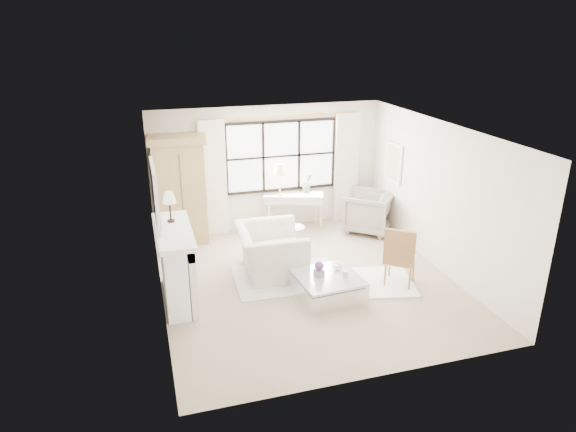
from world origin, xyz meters
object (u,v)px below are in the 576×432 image
object	(u,v)px
club_armchair	(271,251)
coffee_table	(328,287)
console_table	(293,211)
armoire	(180,189)

from	to	relation	value
club_armchair	coffee_table	world-z (taller)	club_armchair
club_armchair	coffee_table	distance (m)	1.34
coffee_table	console_table	bearing A→B (deg)	78.79
console_table	coffee_table	bearing A→B (deg)	-78.36
armoire	club_armchair	bearing A→B (deg)	-50.74
armoire	coffee_table	world-z (taller)	armoire
club_armchair	console_table	bearing A→B (deg)	-24.41
console_table	club_armchair	world-z (taller)	club_armchair
armoire	console_table	size ratio (longest dim) A/B	1.63
armoire	console_table	bearing A→B (deg)	4.56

